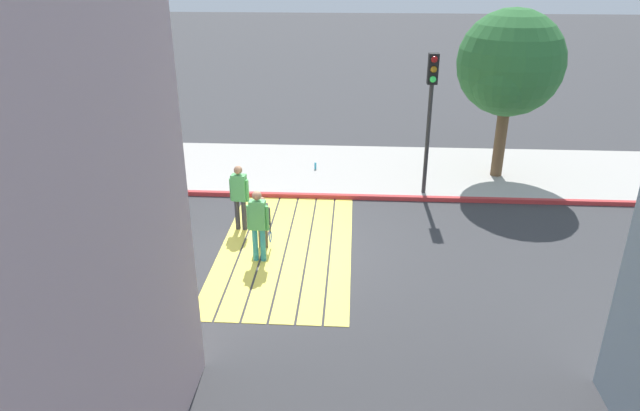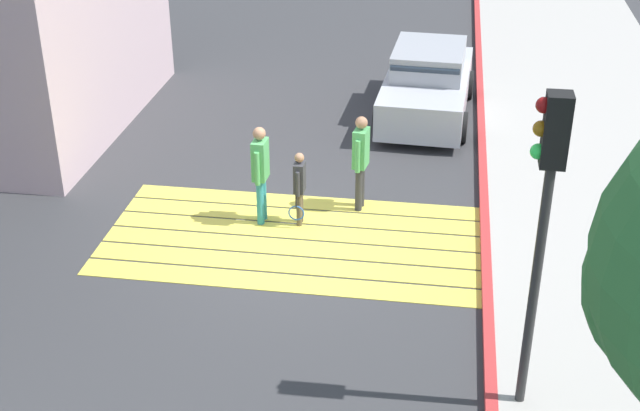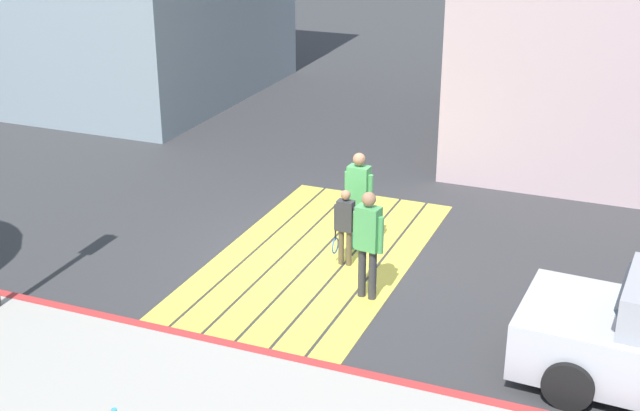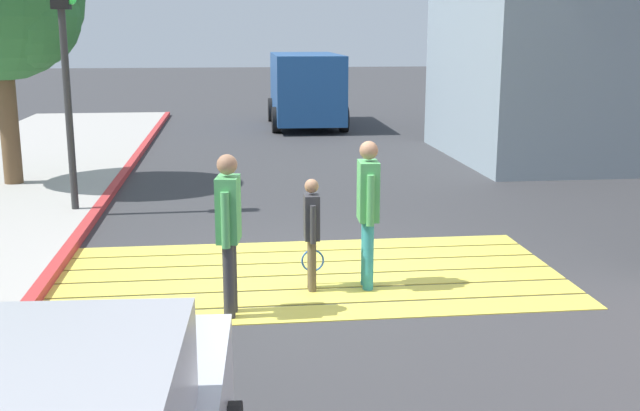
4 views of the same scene
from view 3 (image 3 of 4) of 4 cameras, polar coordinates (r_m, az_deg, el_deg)
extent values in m
plane|color=#38383A|center=(15.21, -0.33, -3.48)|extent=(120.00, 120.00, 0.00)
cube|color=#EAD64C|center=(14.79, 4.61, -4.32)|extent=(6.40, 0.50, 0.01)
cube|color=#EAD64C|center=(14.95, 2.60, -3.97)|extent=(6.40, 0.50, 0.01)
cube|color=#EAD64C|center=(15.12, 0.63, -3.63)|extent=(6.40, 0.50, 0.01)
cube|color=#EAD64C|center=(15.31, -1.29, -3.29)|extent=(6.40, 0.50, 0.01)
cube|color=#EAD64C|center=(15.52, -3.15, -2.95)|extent=(6.40, 0.50, 0.01)
cube|color=#EAD64C|center=(15.74, -4.97, -2.63)|extent=(6.40, 0.50, 0.01)
cube|color=#BC3333|center=(12.60, -6.08, -9.12)|extent=(0.16, 40.00, 0.13)
cube|color=#1E2833|center=(11.98, 19.70, -5.90)|extent=(1.49, 0.41, 0.49)
cylinder|color=black|center=(13.20, 17.26, -7.21)|extent=(0.25, 0.67, 0.66)
cylinder|color=black|center=(11.69, 15.87, -11.14)|extent=(0.25, 0.67, 0.66)
cylinder|color=teal|center=(15.44, 2.17, -1.36)|extent=(0.13, 0.13, 0.85)
cylinder|color=teal|center=(15.37, 2.81, -1.48)|extent=(0.13, 0.13, 0.85)
cube|color=#4CA559|center=(15.11, 2.54, 1.29)|extent=(0.25, 0.38, 0.71)
sphere|color=#9E7051|center=(14.94, 2.57, 3.03)|extent=(0.22, 0.22, 0.22)
cylinder|color=#4CA559|center=(15.21, 1.78, 1.16)|extent=(0.09, 0.09, 0.60)
cylinder|color=#4CA559|center=(15.06, 3.29, 0.91)|extent=(0.09, 0.09, 0.60)
cylinder|color=#333338|center=(13.81, 2.75, -4.36)|extent=(0.13, 0.13, 0.85)
cylinder|color=#333338|center=(13.73, 3.43, -4.53)|extent=(0.13, 0.13, 0.85)
cube|color=#4CA559|center=(13.44, 3.16, -1.49)|extent=(0.28, 0.40, 0.71)
sphere|color=#9E7051|center=(13.25, 3.20, 0.42)|extent=(0.22, 0.22, 0.22)
cylinder|color=#4CA559|center=(13.56, 2.35, -1.57)|extent=(0.09, 0.09, 0.60)
cylinder|color=#4CA559|center=(13.38, 3.97, -1.95)|extent=(0.09, 0.09, 0.60)
cylinder|color=brown|center=(14.89, 1.39, -2.72)|extent=(0.10, 0.10, 0.64)
cylinder|color=brown|center=(14.84, 1.90, -2.81)|extent=(0.10, 0.10, 0.64)
cube|color=#333338|center=(14.62, 1.67, -0.67)|extent=(0.18, 0.28, 0.54)
sphere|color=#9E7051|center=(14.48, 1.68, 0.69)|extent=(0.17, 0.17, 0.17)
cylinder|color=#333338|center=(14.70, 1.05, -0.76)|extent=(0.07, 0.07, 0.46)
cylinder|color=#333338|center=(14.59, 2.29, -0.96)|extent=(0.07, 0.07, 0.46)
cylinder|color=black|center=(14.85, 1.01, -1.77)|extent=(0.03, 0.03, 0.28)
torus|color=blue|center=(14.95, 1.00, -2.63)|extent=(0.28, 0.03, 0.28)
camera|label=1|loc=(26.22, 7.55, 22.44)|focal=32.35mm
camera|label=2|loc=(20.74, -40.79, 19.73)|focal=49.10mm
camera|label=4|loc=(12.89, 39.70, 0.98)|focal=43.36mm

